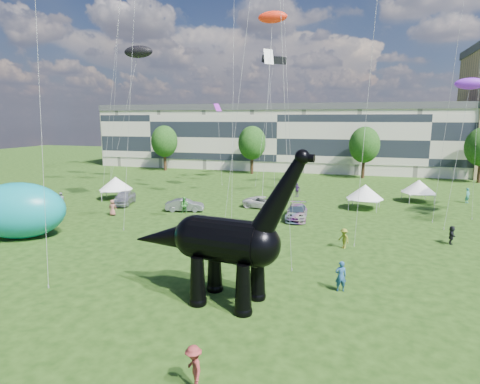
# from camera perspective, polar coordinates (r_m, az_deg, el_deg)

# --- Properties ---
(ground) EXTENTS (220.00, 220.00, 0.00)m
(ground) POSITION_cam_1_polar(r_m,az_deg,el_deg) (23.12, -3.04, -15.98)
(ground) COLOR #16330C
(ground) RESTS_ON ground
(terrace_row) EXTENTS (78.00, 11.00, 12.00)m
(terrace_row) POSITION_cam_1_polar(r_m,az_deg,el_deg) (82.98, 6.02, 7.41)
(terrace_row) COLOR beige
(terrace_row) RESTS_ON ground
(tree_far_left) EXTENTS (5.20, 5.20, 9.44)m
(tree_far_left) POSITION_cam_1_polar(r_m,az_deg,el_deg) (81.48, -10.71, 7.44)
(tree_far_left) COLOR #382314
(tree_far_left) RESTS_ON ground
(tree_mid_left) EXTENTS (5.20, 5.20, 9.44)m
(tree_mid_left) POSITION_cam_1_polar(r_m,az_deg,el_deg) (75.05, 1.73, 7.38)
(tree_mid_left) COLOR #382314
(tree_mid_left) RESTS_ON ground
(tree_mid_right) EXTENTS (5.20, 5.20, 9.44)m
(tree_mid_right) POSITION_cam_1_polar(r_m,az_deg,el_deg) (72.62, 17.30, 6.81)
(tree_mid_right) COLOR #382314
(tree_mid_right) RESTS_ON ground
(dinosaur_sculpture) EXTENTS (11.23, 3.56, 9.14)m
(dinosaur_sculpture) POSITION_cam_1_polar(r_m,az_deg,el_deg) (22.63, -2.88, -7.14)
(dinosaur_sculpture) COLOR black
(dinosaur_sculpture) RESTS_ON ground
(car_silver) EXTENTS (3.15, 5.16, 1.64)m
(car_silver) POSITION_cam_1_polar(r_m,az_deg,el_deg) (50.35, -16.16, -0.82)
(car_silver) COLOR silver
(car_silver) RESTS_ON ground
(car_grey) EXTENTS (4.47, 2.50, 1.40)m
(car_grey) POSITION_cam_1_polar(r_m,az_deg,el_deg) (45.38, -7.86, -1.86)
(car_grey) COLOR slate
(car_grey) RESTS_ON ground
(car_white) EXTENTS (5.07, 2.91, 1.33)m
(car_white) POSITION_cam_1_polar(r_m,az_deg,el_deg) (46.58, 3.40, -1.50)
(car_white) COLOR silver
(car_white) RESTS_ON ground
(car_dark) EXTENTS (2.53, 5.30, 1.49)m
(car_dark) POSITION_cam_1_polar(r_m,az_deg,el_deg) (41.78, 8.06, -2.86)
(car_dark) COLOR #595960
(car_dark) RESTS_ON ground
(gazebo_near) EXTENTS (4.65, 4.65, 2.86)m
(gazebo_near) POSITION_cam_1_polar(r_m,az_deg,el_deg) (47.99, 17.35, 0.03)
(gazebo_near) COLOR white
(gazebo_near) RESTS_ON ground
(gazebo_far) EXTENTS (4.70, 4.70, 2.78)m
(gazebo_far) POSITION_cam_1_polar(r_m,az_deg,el_deg) (54.51, 24.05, 0.73)
(gazebo_far) COLOR white
(gazebo_far) RESTS_ON ground
(gazebo_left) EXTENTS (5.44, 5.44, 2.90)m
(gazebo_left) POSITION_cam_1_polar(r_m,az_deg,el_deg) (53.98, -17.26, 1.17)
(gazebo_left) COLOR white
(gazebo_left) RESTS_ON ground
(inflatable_teal) EXTENTS (9.03, 7.34, 4.88)m
(inflatable_teal) POSITION_cam_1_polar(r_m,az_deg,el_deg) (39.56, -28.92, -2.32)
(inflatable_teal) COLOR #0C8690
(inflatable_teal) RESTS_ON ground
(visitors) EXTENTS (46.91, 42.68, 1.90)m
(visitors) POSITION_cam_1_polar(r_m,az_deg,el_deg) (36.51, 0.52, -4.47)
(visitors) COLOR #4E2F6A
(visitors) RESTS_ON ground
(kites) EXTENTS (59.23, 52.76, 29.75)m
(kites) POSITION_cam_1_polar(r_m,az_deg,el_deg) (51.16, 1.75, 23.35)
(kites) COLOR #E54C0F
(kites) RESTS_ON ground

